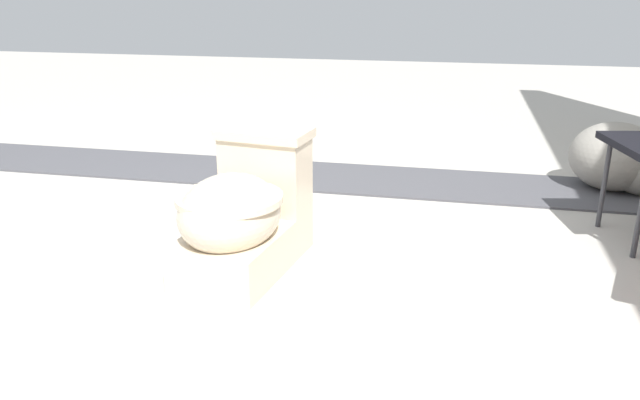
# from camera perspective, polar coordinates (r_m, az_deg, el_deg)

# --- Properties ---
(ground_plane) EXTENTS (14.00, 14.00, 0.00)m
(ground_plane) POSITION_cam_1_polar(r_m,az_deg,el_deg) (2.45, -7.55, -6.40)
(ground_plane) COLOR #B7B2A8
(gravel_strip) EXTENTS (0.56, 8.00, 0.01)m
(gravel_strip) POSITION_cam_1_polar(r_m,az_deg,el_deg) (3.50, 7.16, 1.70)
(gravel_strip) COLOR #4C4C51
(gravel_strip) RESTS_ON ground
(toilet) EXTENTS (0.68, 0.46, 0.52)m
(toilet) POSITION_cam_1_polar(r_m,az_deg,el_deg) (2.39, -7.09, -1.33)
(toilet) COLOR beige
(toilet) RESTS_ON ground
(boulder_far) EXTENTS (0.51, 0.52, 0.36)m
(boulder_far) POSITION_cam_1_polar(r_m,az_deg,el_deg) (3.66, 25.33, 3.62)
(boulder_far) COLOR gray
(boulder_far) RESTS_ON ground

